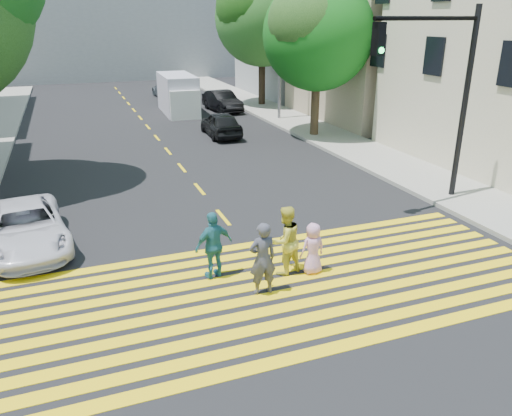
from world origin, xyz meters
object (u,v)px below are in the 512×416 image
pedestrian_extra (214,245)px  traffic_signal (443,81)px  pedestrian_woman (285,240)px  pedestrian_child (313,248)px  tree_right_near (319,28)px  white_sedan (26,227)px  silver_car (168,90)px  tree_right_far (263,13)px  dark_car_parked (222,101)px  dark_car_near (221,124)px  white_van (178,95)px  pedestrian_man (263,259)px

pedestrian_extra → traffic_signal: traffic_signal is taller
pedestrian_woman → pedestrian_child: (0.64, -0.24, -0.22)m
tree_right_near → white_sedan: size_ratio=1.85×
silver_car → traffic_signal: 27.48m
tree_right_far → dark_car_parked: 6.63m
dark_car_near → silver_car: dark_car_near is taller
white_sedan → silver_car: silver_car is taller
pedestrian_extra → silver_car: 29.76m
tree_right_far → dark_car_near: bearing=-123.9°
tree_right_far → silver_car: tree_right_far is taller
pedestrian_child → pedestrian_extra: pedestrian_extra is taller
pedestrian_extra → white_van: size_ratio=0.32×
pedestrian_child → traffic_signal: traffic_signal is taller
traffic_signal → tree_right_near: bearing=74.9°
dark_car_parked → white_van: white_van is taller
tree_right_far → silver_car: 10.07m
pedestrian_extra → dark_car_near: bearing=-121.6°
pedestrian_woman → tree_right_near: bearing=-136.0°
tree_right_far → dark_car_parked: size_ratio=2.24×
dark_car_near → pedestrian_woman: bearing=80.5°
tree_right_far → white_sedan: bearing=-126.5°
silver_car → tree_right_far: bearing=129.7°
silver_car → white_van: size_ratio=0.83×
dark_car_near → white_van: (-0.64, 7.48, 0.52)m
white_sedan → pedestrian_child: bearing=-38.6°
tree_right_near → tree_right_far: size_ratio=0.87×
tree_right_far → dark_car_near: 11.57m
dark_car_near → traffic_signal: (3.60, -12.47, 3.46)m
tree_right_near → traffic_signal: tree_right_near is taller
dark_car_near → traffic_signal: 13.43m
dark_car_near → white_van: 7.53m
pedestrian_man → dark_car_near: 16.43m
pedestrian_man → white_sedan: (-5.19, 4.55, -0.27)m
white_sedan → traffic_signal: bearing=-12.2°
tree_right_near → white_sedan: 17.39m
pedestrian_woman → white_van: (2.30, 22.73, 0.30)m
pedestrian_extra → white_van: 22.68m
silver_car → traffic_signal: traffic_signal is taller
pedestrian_man → white_van: white_van is taller
pedestrian_child → silver_car: pedestrian_child is taller
dark_car_parked → traffic_signal: bearing=-91.9°
pedestrian_extra → silver_car: bearing=-113.2°
white_sedan → tree_right_near: bearing=27.6°
pedestrian_woman → white_van: bearing=-112.2°
dark_car_near → silver_car: size_ratio=0.88×
silver_car → white_van: bearing=82.0°
pedestrian_woman → pedestrian_extra: 1.75m
pedestrian_man → traffic_signal: (7.42, 3.51, 3.25)m
pedestrian_child → traffic_signal: 7.48m
white_sedan → silver_car: 27.49m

